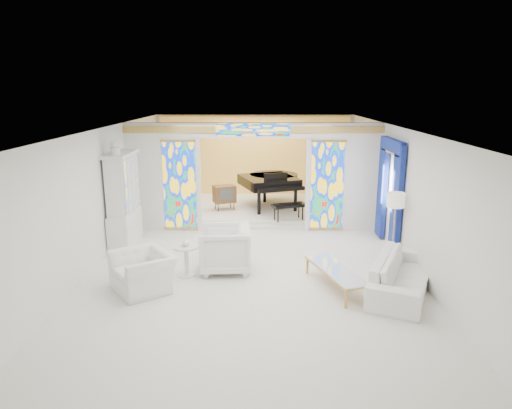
{
  "coord_description": "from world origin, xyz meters",
  "views": [
    {
      "loc": [
        0.17,
        -10.39,
        3.84
      ],
      "look_at": [
        0.09,
        0.2,
        1.19
      ],
      "focal_mm": 32.0,
      "sensor_mm": 36.0,
      "label": 1
    }
  ],
  "objects_px": {
    "armchair_right": "(225,249)",
    "grand_piano": "(272,181)",
    "china_cabinet": "(123,201)",
    "sofa": "(402,275)",
    "armchair_left": "(143,272)",
    "coffee_table": "(336,271)",
    "tv_console": "(224,194)"
  },
  "relations": [
    {
      "from": "china_cabinet",
      "to": "sofa",
      "type": "relative_size",
      "value": 1.11
    },
    {
      "from": "armchair_left",
      "to": "tv_console",
      "type": "height_order",
      "value": "tv_console"
    },
    {
      "from": "sofa",
      "to": "coffee_table",
      "type": "xyz_separation_m",
      "value": [
        -1.26,
        0.16,
        0.01
      ]
    },
    {
      "from": "sofa",
      "to": "tv_console",
      "type": "bearing_deg",
      "value": 59.02
    },
    {
      "from": "china_cabinet",
      "to": "grand_piano",
      "type": "bearing_deg",
      "value": 42.45
    },
    {
      "from": "tv_console",
      "to": "grand_piano",
      "type": "bearing_deg",
      "value": -3.84
    },
    {
      "from": "coffee_table",
      "to": "tv_console",
      "type": "relative_size",
      "value": 2.43
    },
    {
      "from": "china_cabinet",
      "to": "coffee_table",
      "type": "distance_m",
      "value": 5.58
    },
    {
      "from": "armchair_right",
      "to": "tv_console",
      "type": "height_order",
      "value": "armchair_right"
    },
    {
      "from": "china_cabinet",
      "to": "coffee_table",
      "type": "relative_size",
      "value": 1.43
    },
    {
      "from": "coffee_table",
      "to": "sofa",
      "type": "bearing_deg",
      "value": -7.09
    },
    {
      "from": "grand_piano",
      "to": "tv_console",
      "type": "height_order",
      "value": "grand_piano"
    },
    {
      "from": "china_cabinet",
      "to": "tv_console",
      "type": "xyz_separation_m",
      "value": [
        2.28,
        2.96,
        -0.49
      ]
    },
    {
      "from": "sofa",
      "to": "china_cabinet",
      "type": "bearing_deg",
      "value": 90.96
    },
    {
      "from": "armchair_right",
      "to": "armchair_left",
      "type": "bearing_deg",
      "value": -60.46
    },
    {
      "from": "armchair_left",
      "to": "sofa",
      "type": "xyz_separation_m",
      "value": [
        5.07,
        -0.06,
        -0.02
      ]
    },
    {
      "from": "coffee_table",
      "to": "tv_console",
      "type": "distance_m",
      "value": 6.09
    },
    {
      "from": "coffee_table",
      "to": "grand_piano",
      "type": "height_order",
      "value": "grand_piano"
    },
    {
      "from": "armchair_left",
      "to": "coffee_table",
      "type": "distance_m",
      "value": 3.82
    },
    {
      "from": "armchair_left",
      "to": "armchair_right",
      "type": "relative_size",
      "value": 1.06
    },
    {
      "from": "armchair_left",
      "to": "grand_piano",
      "type": "height_order",
      "value": "grand_piano"
    },
    {
      "from": "armchair_left",
      "to": "grand_piano",
      "type": "xyz_separation_m",
      "value": [
        2.69,
        6.09,
        0.62
      ]
    },
    {
      "from": "china_cabinet",
      "to": "sofa",
      "type": "xyz_separation_m",
      "value": [
        6.17,
        -2.69,
        -0.81
      ]
    },
    {
      "from": "china_cabinet",
      "to": "armchair_left",
      "type": "height_order",
      "value": "china_cabinet"
    },
    {
      "from": "sofa",
      "to": "coffee_table",
      "type": "height_order",
      "value": "sofa"
    },
    {
      "from": "coffee_table",
      "to": "grand_piano",
      "type": "xyz_separation_m",
      "value": [
        -1.13,
        5.99,
        0.63
      ]
    },
    {
      "from": "china_cabinet",
      "to": "sofa",
      "type": "height_order",
      "value": "china_cabinet"
    },
    {
      "from": "armchair_right",
      "to": "coffee_table",
      "type": "xyz_separation_m",
      "value": [
        2.28,
        -0.91,
        -0.13
      ]
    },
    {
      "from": "sofa",
      "to": "grand_piano",
      "type": "bearing_deg",
      "value": 45.7
    },
    {
      "from": "armchair_right",
      "to": "grand_piano",
      "type": "distance_m",
      "value": 5.24
    },
    {
      "from": "armchair_left",
      "to": "coffee_table",
      "type": "height_order",
      "value": "armchair_left"
    },
    {
      "from": "china_cabinet",
      "to": "tv_console",
      "type": "height_order",
      "value": "china_cabinet"
    }
  ]
}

